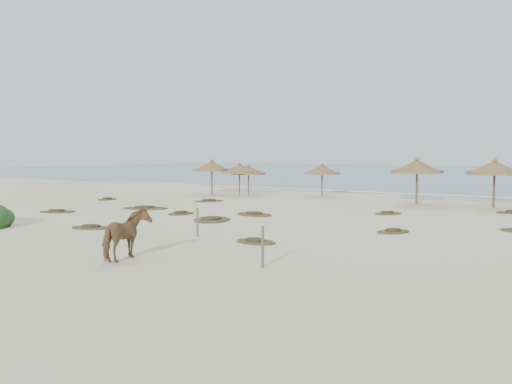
% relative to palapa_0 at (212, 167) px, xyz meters
% --- Properties ---
extents(ground, '(160.00, 160.00, 0.00)m').
position_rel_palapa_0_xyz_m(ground, '(12.31, -16.76, -2.20)').
color(ground, beige).
rests_on(ground, ground).
extents(foam_line, '(70.00, 0.60, 0.01)m').
position_rel_palapa_0_xyz_m(foam_line, '(12.31, 9.24, -2.20)').
color(foam_line, silver).
rests_on(foam_line, ground).
extents(palapa_0, '(3.14, 3.14, 2.84)m').
position_rel_palapa_0_xyz_m(palapa_0, '(0.00, 0.00, 0.00)').
color(palapa_0, brown).
rests_on(palapa_0, ground).
extents(palapa_1, '(3.09, 3.09, 2.61)m').
position_rel_palapa_0_xyz_m(palapa_1, '(2.48, 0.33, -0.18)').
color(palapa_1, brown).
rests_on(palapa_1, ground).
extents(palapa_2, '(2.70, 2.70, 2.47)m').
position_rel_palapa_0_xyz_m(palapa_2, '(3.01, 0.80, -0.28)').
color(palapa_2, brown).
rests_on(palapa_2, ground).
extents(palapa_3, '(2.99, 2.99, 2.55)m').
position_rel_palapa_0_xyz_m(palapa_3, '(8.15, 3.26, -0.22)').
color(palapa_3, brown).
rests_on(palapa_3, ground).
extents(palapa_4, '(4.35, 4.35, 3.08)m').
position_rel_palapa_0_xyz_m(palapa_4, '(16.37, 0.69, 0.18)').
color(palapa_4, brown).
rests_on(palapa_4, ground).
extents(palapa_5, '(3.84, 3.84, 3.06)m').
position_rel_palapa_0_xyz_m(palapa_5, '(20.96, 1.18, 0.17)').
color(palapa_5, brown).
rests_on(palapa_5, ground).
extents(horse, '(1.28, 2.00, 1.57)m').
position_rel_palapa_0_xyz_m(horse, '(15.39, -23.19, -1.42)').
color(horse, brown).
rests_on(horse, ground).
extents(fence_post_near, '(0.10, 0.10, 1.15)m').
position_rel_palapa_0_xyz_m(fence_post_near, '(13.95, -18.12, -1.63)').
color(fence_post_near, brown).
rests_on(fence_post_near, ground).
extents(fence_post_far, '(0.10, 0.10, 1.21)m').
position_rel_palapa_0_xyz_m(fence_post_far, '(19.51, -21.72, -1.60)').
color(fence_post_far, brown).
rests_on(fence_post_far, ground).
extents(scrub_0, '(2.38, 2.16, 0.16)m').
position_rel_palapa_0_xyz_m(scrub_0, '(1.57, -15.60, -2.15)').
color(scrub_0, brown).
rests_on(scrub_0, ground).
extents(scrub_1, '(3.25, 2.73, 0.16)m').
position_rel_palapa_0_xyz_m(scrub_1, '(4.16, -11.40, -2.15)').
color(scrub_1, brown).
rests_on(scrub_1, ground).
extents(scrub_2, '(1.37, 1.92, 0.16)m').
position_rel_palapa_0_xyz_m(scrub_2, '(7.90, -12.39, -2.15)').
color(scrub_2, brown).
rests_on(scrub_2, ground).
extents(scrub_3, '(2.73, 2.24, 0.16)m').
position_rel_palapa_0_xyz_m(scrub_3, '(11.43, -10.53, -2.15)').
color(scrub_3, brown).
rests_on(scrub_3, ground).
extents(scrub_4, '(1.53, 1.92, 0.16)m').
position_rel_palapa_0_xyz_m(scrub_4, '(19.96, -12.64, -2.15)').
color(scrub_4, brown).
rests_on(scrub_4, ground).
extents(scrub_6, '(2.06, 2.49, 0.16)m').
position_rel_palapa_0_xyz_m(scrub_6, '(4.09, -5.37, -2.15)').
color(scrub_6, brown).
rests_on(scrub_6, ground).
extents(scrub_7, '(1.68, 1.99, 0.16)m').
position_rel_palapa_0_xyz_m(scrub_7, '(17.11, -6.05, -2.15)').
color(scrub_7, brown).
rests_on(scrub_7, ground).
extents(scrub_8, '(1.53, 1.94, 0.16)m').
position_rel_palapa_0_xyz_m(scrub_8, '(-2.64, -8.41, -2.15)').
color(scrub_8, brown).
rests_on(scrub_8, ground).
extents(scrub_9, '(2.90, 3.27, 0.16)m').
position_rel_palapa_0_xyz_m(scrub_9, '(11.07, -13.65, -2.15)').
color(scrub_9, brown).
rests_on(scrub_9, ground).
extents(scrub_11, '(2.08, 1.63, 0.16)m').
position_rel_palapa_0_xyz_m(scrub_11, '(8.54, -18.96, -2.15)').
color(scrub_11, brown).
rests_on(scrub_11, ground).
extents(scrub_12, '(1.92, 1.43, 0.16)m').
position_rel_palapa_0_xyz_m(scrub_12, '(16.75, -18.11, -2.15)').
color(scrub_12, brown).
rests_on(scrub_12, ground).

